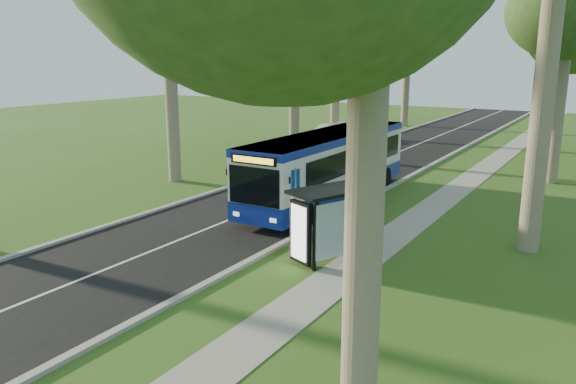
% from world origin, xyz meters
% --- Properties ---
extents(ground, '(120.00, 120.00, 0.00)m').
position_xyz_m(ground, '(0.00, 0.00, 0.00)').
color(ground, '#34571B').
rests_on(ground, ground).
extents(road, '(7.00, 100.00, 0.02)m').
position_xyz_m(road, '(-3.50, 10.00, 0.01)').
color(road, black).
rests_on(road, ground).
extents(kerb_east, '(0.25, 100.00, 0.12)m').
position_xyz_m(kerb_east, '(0.00, 10.00, 0.06)').
color(kerb_east, '#9E9B93').
rests_on(kerb_east, ground).
extents(kerb_west, '(0.25, 100.00, 0.12)m').
position_xyz_m(kerb_west, '(-7.00, 10.00, 0.06)').
color(kerb_west, '#9E9B93').
rests_on(kerb_west, ground).
extents(centre_line, '(0.12, 100.00, 0.00)m').
position_xyz_m(centre_line, '(-3.50, 10.00, 0.02)').
color(centre_line, white).
rests_on(centre_line, road).
extents(footpath, '(1.50, 100.00, 0.02)m').
position_xyz_m(footpath, '(3.00, 10.00, 0.01)').
color(footpath, gray).
rests_on(footpath, ground).
extents(bus, '(2.56, 11.90, 3.15)m').
position_xyz_m(bus, '(-1.49, 8.36, 1.63)').
color(bus, white).
rests_on(bus, ground).
extents(bus_stop_sign, '(0.15, 0.39, 2.83)m').
position_xyz_m(bus_stop_sign, '(0.50, 2.01, 1.75)').
color(bus_stop_sign, gray).
rests_on(bus_stop_sign, ground).
extents(bus_shelter, '(2.45, 3.12, 2.37)m').
position_xyz_m(bus_shelter, '(2.20, 1.32, 1.66)').
color(bus_shelter, black).
rests_on(bus_shelter, ground).
extents(litter_bin, '(0.57, 0.57, 1.00)m').
position_xyz_m(litter_bin, '(0.74, 5.05, 0.50)').
color(litter_bin, black).
rests_on(litter_bin, ground).
extents(car_white, '(3.59, 5.43, 1.72)m').
position_xyz_m(car_white, '(-9.29, 23.61, 0.86)').
color(car_white, silver).
rests_on(car_white, ground).
extents(car_silver, '(2.69, 4.63, 1.44)m').
position_xyz_m(car_silver, '(-9.02, 26.10, 0.72)').
color(car_silver, '#989A9F').
rests_on(car_silver, ground).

